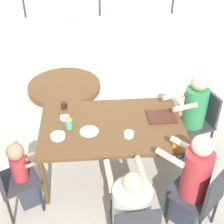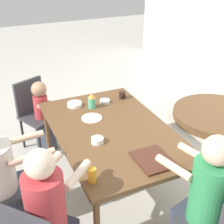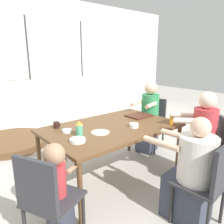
% 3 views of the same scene
% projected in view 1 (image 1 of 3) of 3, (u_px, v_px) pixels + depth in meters
% --- Properties ---
extents(ground_plane, '(16.00, 16.00, 0.00)m').
position_uv_depth(ground_plane, '(112.00, 169.00, 3.99)').
color(ground_plane, '#B2ADA3').
extents(dining_table, '(1.65, 1.04, 0.71)m').
position_uv_depth(dining_table, '(112.00, 128.00, 3.60)').
color(dining_table, brown).
rests_on(dining_table, ground_plane).
extents(chair_for_woman_green_shirt, '(0.56, 0.56, 0.86)m').
position_uv_depth(chair_for_woman_green_shirt, '(205.00, 196.00, 3.00)').
color(chair_for_woman_green_shirt, '#333338').
rests_on(chair_for_woman_green_shirt, ground_plane).
extents(chair_for_man_blue_shirt, '(0.49, 0.49, 0.86)m').
position_uv_depth(chair_for_man_blue_shirt, '(202.00, 117.00, 4.03)').
color(chair_for_man_blue_shirt, '#333338').
rests_on(chair_for_man_blue_shirt, ground_plane).
extents(chair_for_toddler, '(0.53, 0.53, 0.86)m').
position_uv_depth(chair_for_toddler, '(8.00, 177.00, 3.19)').
color(chair_for_toddler, '#333338').
rests_on(chair_for_toddler, ground_plane).
extents(person_woman_green_shirt, '(0.54, 0.55, 1.17)m').
position_uv_depth(person_woman_green_shirt, '(191.00, 185.00, 3.07)').
color(person_woman_green_shirt, '#333847').
rests_on(person_woman_green_shirt, ground_plane).
extents(person_man_blue_shirt, '(0.57, 0.41, 1.17)m').
position_uv_depth(person_man_blue_shirt, '(191.00, 118.00, 3.97)').
color(person_man_blue_shirt, '#333847').
rests_on(person_man_blue_shirt, ground_plane).
extents(person_man_teal_shirt, '(0.39, 0.66, 1.05)m').
position_uv_depth(person_man_teal_shirt, '(130.00, 217.00, 2.86)').
color(person_man_teal_shirt, '#333847').
rests_on(person_man_teal_shirt, ground_plane).
extents(person_toddler, '(0.35, 0.28, 0.89)m').
position_uv_depth(person_toddler, '(23.00, 176.00, 3.28)').
color(person_toddler, '#333847').
rests_on(person_toddler, ground_plane).
extents(food_tray_dark, '(0.33, 0.27, 0.02)m').
position_uv_depth(food_tray_dark, '(161.00, 117.00, 3.68)').
color(food_tray_dark, '#472319').
rests_on(food_tray_dark, dining_table).
extents(coffee_mug, '(0.08, 0.07, 0.08)m').
position_uv_depth(coffee_mug, '(64.00, 106.00, 3.82)').
color(coffee_mug, black).
rests_on(coffee_mug, dining_table).
extents(sippy_cup, '(0.08, 0.08, 0.16)m').
position_uv_depth(sippy_cup, '(69.00, 122.00, 3.48)').
color(sippy_cup, '#4CA57F').
rests_on(sippy_cup, dining_table).
extents(juice_glass, '(0.07, 0.07, 0.12)m').
position_uv_depth(juice_glass, '(176.00, 144.00, 3.22)').
color(juice_glass, gold).
rests_on(juice_glass, dining_table).
extents(bowl_white_shallow, '(0.11, 0.11, 0.03)m').
position_uv_depth(bowl_white_shallow, '(65.00, 118.00, 3.65)').
color(bowl_white_shallow, silver).
rests_on(bowl_white_shallow, dining_table).
extents(bowl_cereal, '(0.16, 0.16, 0.04)m').
position_uv_depth(bowl_cereal, '(58.00, 136.00, 3.38)').
color(bowl_cereal, white).
rests_on(bowl_cereal, dining_table).
extents(bowl_fruit, '(0.11, 0.11, 0.05)m').
position_uv_depth(bowl_fruit, '(129.00, 134.00, 3.39)').
color(bowl_fruit, white).
rests_on(bowl_fruit, dining_table).
extents(plate_tortillas, '(0.21, 0.21, 0.01)m').
position_uv_depth(plate_tortillas, '(89.00, 131.00, 3.47)').
color(plate_tortillas, beige).
rests_on(plate_tortillas, dining_table).
extents(folded_table_stack, '(1.27, 1.27, 0.12)m').
position_uv_depth(folded_table_stack, '(64.00, 87.00, 5.52)').
color(folded_table_stack, brown).
rests_on(folded_table_stack, ground_plane).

